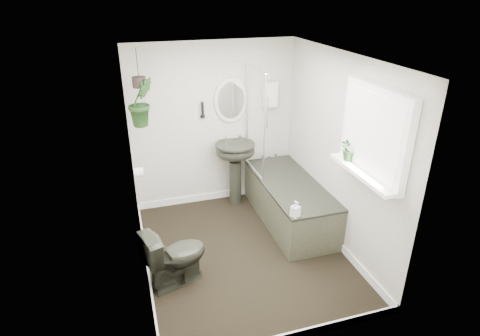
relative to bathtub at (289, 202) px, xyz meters
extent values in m
cube|color=black|center=(-0.80, -0.50, -0.30)|extent=(2.30, 2.80, 0.02)
cube|color=white|center=(-0.80, -0.50, 2.02)|extent=(2.30, 2.80, 0.02)
cube|color=silver|center=(-0.80, 0.91, 0.86)|extent=(2.30, 0.02, 2.30)
cube|color=silver|center=(-0.80, -1.91, 0.86)|extent=(2.30, 0.02, 2.30)
cube|color=silver|center=(-1.96, -0.50, 0.86)|extent=(0.02, 2.80, 2.30)
cube|color=silver|center=(0.36, -0.50, 0.86)|extent=(0.02, 2.80, 2.30)
cube|color=white|center=(-0.80, -0.50, -0.24)|extent=(2.30, 2.80, 0.10)
cube|color=white|center=(0.00, 0.84, 1.26)|extent=(0.20, 0.10, 0.35)
ellipsoid|color=beige|center=(-0.56, 0.87, 1.21)|extent=(0.46, 0.03, 0.62)
cylinder|color=black|center=(-0.96, 0.86, 1.11)|extent=(0.04, 0.04, 0.22)
cylinder|color=white|center=(-1.90, 0.20, 0.61)|extent=(0.11, 0.11, 0.11)
cube|color=white|center=(0.29, -1.20, 1.36)|extent=(0.08, 1.00, 0.90)
cube|color=white|center=(0.22, -1.20, 0.94)|extent=(0.18, 1.00, 0.04)
cube|color=white|center=(0.24, -1.20, 1.36)|extent=(0.01, 0.86, 0.76)
imported|color=black|center=(-1.65, -0.79, 0.05)|extent=(0.75, 0.56, 0.68)
imported|color=black|center=(0.25, -0.90, 1.09)|extent=(0.24, 0.21, 0.26)
imported|color=black|center=(-1.77, 0.45, 1.40)|extent=(0.40, 0.36, 0.58)
imported|color=black|center=(-0.29, -0.79, 0.38)|extent=(0.11, 0.11, 0.19)
cylinder|color=black|center=(-1.77, 0.45, 1.63)|extent=(0.16, 0.16, 0.12)
camera|label=1|loc=(-2.01, -4.29, 2.66)|focal=30.00mm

